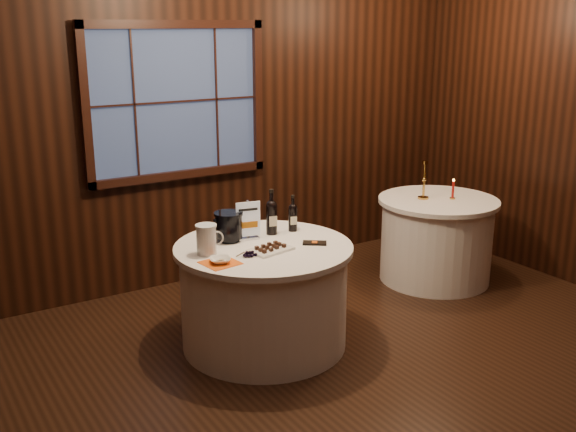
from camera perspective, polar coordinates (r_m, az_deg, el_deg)
ground at (r=4.37m, az=4.86°, el=-15.70°), size 6.00×6.00×0.00m
back_wall at (r=5.93m, az=-9.46°, el=8.55°), size 6.00×0.10×3.00m
main_table at (r=4.94m, az=-2.05°, el=-6.71°), size 1.28×1.28×0.77m
side_table at (r=6.32m, az=12.43°, el=-1.92°), size 1.08×1.08×0.77m
sign_stand at (r=4.91m, az=-3.39°, el=-0.85°), size 0.18×0.12×0.29m
port_bottle_left at (r=5.01m, az=-1.40°, el=0.10°), size 0.08×0.09×0.34m
port_bottle_right at (r=5.09m, az=0.41°, el=0.05°), size 0.07×0.08×0.28m
ice_bucket at (r=4.88m, az=-5.04°, el=-0.84°), size 0.21×0.21×0.21m
chocolate_plate at (r=4.68m, az=-1.49°, el=-2.77°), size 0.32×0.25×0.04m
chocolate_box at (r=4.83m, az=2.26°, el=-2.30°), size 0.19×0.17×0.01m
grape_bunch at (r=4.58m, az=-3.31°, el=-3.18°), size 0.16×0.10×0.04m
glass_pitcher at (r=4.62m, az=-6.91°, el=-1.97°), size 0.19×0.15×0.21m
orange_napkin at (r=4.47m, az=-5.76°, el=-3.97°), size 0.25×0.25×0.00m
cracker_bowl at (r=4.46m, az=-5.76°, el=-3.74°), size 0.18×0.18×0.03m
brass_candlestick at (r=6.16m, az=11.43°, el=2.57°), size 0.10×0.10×0.35m
red_candle at (r=6.22m, az=13.79°, el=2.07°), size 0.05×0.05×0.18m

